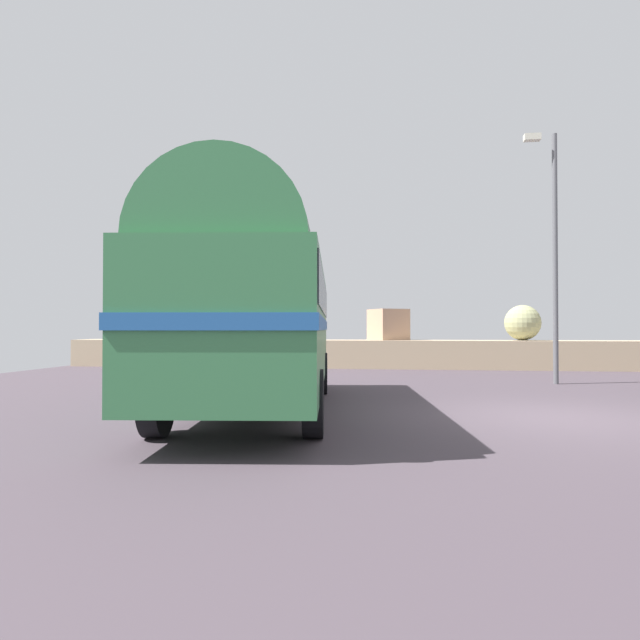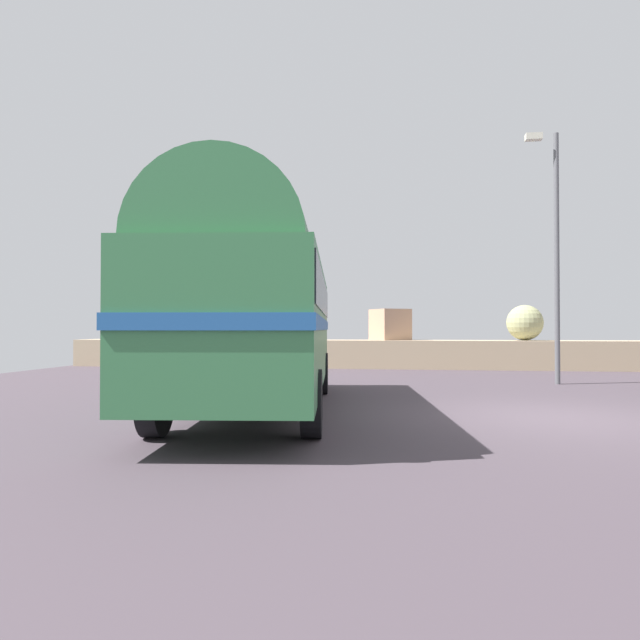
# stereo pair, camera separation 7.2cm
# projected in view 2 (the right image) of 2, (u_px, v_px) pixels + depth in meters

# --- Properties ---
(ground) EXTENTS (32.00, 26.00, 0.02)m
(ground) POSITION_uv_depth(u_px,v_px,m) (551.00, 418.00, 9.42)
(ground) COLOR #443A42
(breakwater) EXTENTS (31.36, 2.10, 2.46)m
(breakwater) POSITION_uv_depth(u_px,v_px,m) (470.00, 351.00, 21.11)
(breakwater) COLOR tan
(breakwater) RESTS_ON ground
(vintage_coach) EXTENTS (3.35, 8.80, 3.70)m
(vintage_coach) POSITION_uv_depth(u_px,v_px,m) (259.00, 302.00, 10.34)
(vintage_coach) COLOR black
(vintage_coach) RESTS_ON ground
(lamp_post) EXTENTS (0.90, 0.26, 6.97)m
(lamp_post) POSITION_uv_depth(u_px,v_px,m) (554.00, 244.00, 15.20)
(lamp_post) COLOR #5B5B60
(lamp_post) RESTS_ON ground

